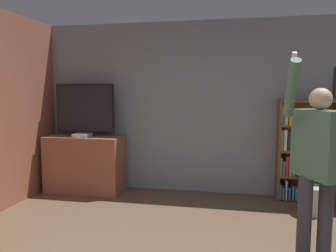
{
  "coord_description": "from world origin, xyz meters",
  "views": [
    {
      "loc": [
        0.55,
        -2.11,
        1.61
      ],
      "look_at": [
        -0.23,
        1.79,
        1.19
      ],
      "focal_mm": 35.0,
      "sensor_mm": 36.0,
      "label": 1
    }
  ],
  "objects_px": {
    "television": "(85,109)",
    "person": "(318,159)",
    "bookshelf": "(301,153)",
    "waste_bin": "(313,200)",
    "game_console": "(82,135)"
  },
  "relations": [
    {
      "from": "game_console",
      "to": "person",
      "type": "bearing_deg",
      "value": -26.93
    },
    {
      "from": "television",
      "to": "waste_bin",
      "type": "relative_size",
      "value": 2.65
    },
    {
      "from": "game_console",
      "to": "person",
      "type": "relative_size",
      "value": 0.13
    },
    {
      "from": "television",
      "to": "waste_bin",
      "type": "xyz_separation_m",
      "value": [
        3.38,
        -0.37,
        -1.14
      ]
    },
    {
      "from": "television",
      "to": "waste_bin",
      "type": "height_order",
      "value": "television"
    },
    {
      "from": "television",
      "to": "waste_bin",
      "type": "distance_m",
      "value": 3.59
    },
    {
      "from": "game_console",
      "to": "television",
      "type": "bearing_deg",
      "value": 96.05
    },
    {
      "from": "bookshelf",
      "to": "person",
      "type": "relative_size",
      "value": 0.77
    },
    {
      "from": "television",
      "to": "bookshelf",
      "type": "distance_m",
      "value": 3.36
    },
    {
      "from": "television",
      "to": "game_console",
      "type": "relative_size",
      "value": 3.96
    },
    {
      "from": "bookshelf",
      "to": "person",
      "type": "height_order",
      "value": "person"
    },
    {
      "from": "television",
      "to": "bookshelf",
      "type": "height_order",
      "value": "television"
    },
    {
      "from": "television",
      "to": "game_console",
      "type": "xyz_separation_m",
      "value": [
        0.02,
        -0.16,
        -0.4
      ]
    },
    {
      "from": "television",
      "to": "person",
      "type": "height_order",
      "value": "person"
    },
    {
      "from": "person",
      "to": "waste_bin",
      "type": "bearing_deg",
      "value": 138.43
    }
  ]
}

